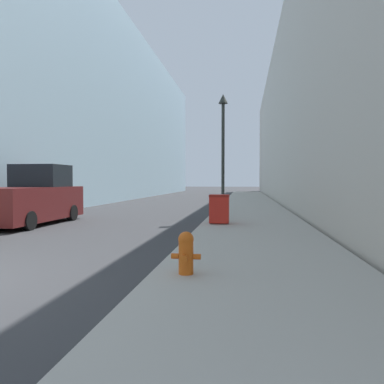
{
  "coord_description": "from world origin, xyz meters",
  "views": [
    {
      "loc": [
        5.36,
        -4.8,
        1.64
      ],
      "look_at": [
        2.28,
        16.98,
        0.98
      ],
      "focal_mm": 35.0,
      "sensor_mm": 36.0,
      "label": 1
    }
  ],
  "objects_px": {
    "fire_hydrant": "(186,252)",
    "lamppost": "(223,142)",
    "trash_bin": "(219,209)",
    "pickup_truck": "(31,199)"
  },
  "relations": [
    {
      "from": "fire_hydrant",
      "to": "lamppost",
      "type": "bearing_deg",
      "value": 89.88
    },
    {
      "from": "fire_hydrant",
      "to": "lamppost",
      "type": "relative_size",
      "value": 0.13
    },
    {
      "from": "fire_hydrant",
      "to": "lamppost",
      "type": "xyz_separation_m",
      "value": [
        0.02,
        9.93,
        2.79
      ]
    },
    {
      "from": "fire_hydrant",
      "to": "pickup_truck",
      "type": "bearing_deg",
      "value": 134.48
    },
    {
      "from": "fire_hydrant",
      "to": "trash_bin",
      "type": "distance_m",
      "value": 7.26
    },
    {
      "from": "fire_hydrant",
      "to": "lamppost",
      "type": "height_order",
      "value": "lamppost"
    },
    {
      "from": "fire_hydrant",
      "to": "pickup_truck",
      "type": "relative_size",
      "value": 0.14
    },
    {
      "from": "fire_hydrant",
      "to": "trash_bin",
      "type": "height_order",
      "value": "trash_bin"
    },
    {
      "from": "trash_bin",
      "to": "lamppost",
      "type": "bearing_deg",
      "value": 90.64
    },
    {
      "from": "trash_bin",
      "to": "lamppost",
      "type": "height_order",
      "value": "lamppost"
    }
  ]
}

